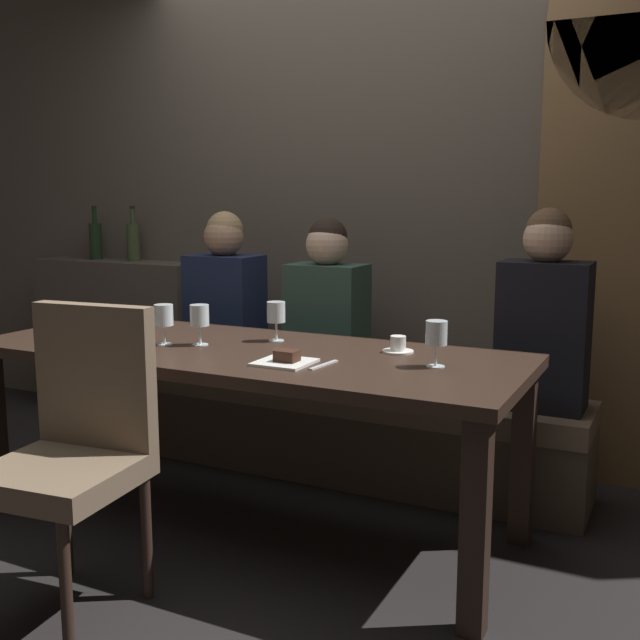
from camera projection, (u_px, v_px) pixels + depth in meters
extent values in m
plane|color=black|center=(247.00, 525.00, 3.06)|extent=(9.00, 9.00, 0.00)
cube|color=brown|center=(366.00, 164.00, 3.90)|extent=(6.00, 0.12, 3.00)
cube|color=brown|center=(640.00, 260.00, 3.32)|extent=(0.90, 0.05, 2.10)
cube|color=#494138|center=(120.00, 338.00, 4.59)|extent=(1.10, 0.28, 0.95)
cube|color=black|center=(475.00, 527.00, 2.25)|extent=(0.08, 0.08, 0.69)
cube|color=black|center=(109.00, 394.00, 3.77)|extent=(0.08, 0.08, 0.69)
cube|color=black|center=(523.00, 456.00, 2.86)|extent=(0.08, 0.08, 0.69)
cube|color=#302119|center=(244.00, 354.00, 2.95)|extent=(2.20, 0.84, 0.04)
cube|color=#4A3C2E|center=(322.00, 436.00, 3.65)|extent=(2.50, 0.40, 0.35)
cube|color=brown|center=(322.00, 391.00, 3.62)|extent=(2.50, 0.44, 0.10)
cylinder|color=#302119|center=(66.00, 588.00, 2.16)|extent=(0.04, 0.04, 0.42)
cylinder|color=#302119|center=(66.00, 517.00, 2.64)|extent=(0.04, 0.04, 0.42)
cylinder|color=#302119|center=(147.00, 538.00, 2.48)|extent=(0.04, 0.04, 0.42)
cube|color=brown|center=(61.00, 475.00, 2.36)|extent=(0.48, 0.48, 0.08)
cube|color=brown|center=(95.00, 376.00, 2.49)|extent=(0.44, 0.10, 0.48)
cube|color=#192342|center=(225.00, 313.00, 3.79)|extent=(0.36, 0.24, 0.59)
sphere|color=tan|center=(224.00, 237.00, 3.73)|extent=(0.20, 0.20, 0.20)
sphere|color=#9E7F56|center=(225.00, 230.00, 3.73)|extent=(0.18, 0.18, 0.18)
cube|color=#2D473D|center=(327.00, 323.00, 3.57)|extent=(0.36, 0.24, 0.56)
sphere|color=#DBB293|center=(327.00, 245.00, 3.51)|extent=(0.20, 0.20, 0.20)
sphere|color=black|center=(328.00, 237.00, 3.51)|extent=(0.18, 0.18, 0.18)
cube|color=black|center=(543.00, 336.00, 3.11)|extent=(0.36, 0.24, 0.62)
sphere|color=tan|center=(548.00, 239.00, 3.04)|extent=(0.20, 0.20, 0.20)
sphere|color=brown|center=(549.00, 230.00, 3.05)|extent=(0.18, 0.18, 0.18)
cylinder|color=black|center=(96.00, 241.00, 4.59)|extent=(0.08, 0.08, 0.22)
cylinder|color=black|center=(94.00, 216.00, 4.56)|extent=(0.03, 0.03, 0.09)
cylinder|color=black|center=(94.00, 207.00, 4.55)|extent=(0.03, 0.03, 0.02)
cylinder|color=#384728|center=(134.00, 243.00, 4.45)|extent=(0.08, 0.08, 0.22)
cylinder|color=#384728|center=(132.00, 216.00, 4.43)|extent=(0.03, 0.03, 0.09)
cylinder|color=black|center=(132.00, 207.00, 4.42)|extent=(0.03, 0.03, 0.02)
cylinder|color=silver|center=(200.00, 345.00, 3.00)|extent=(0.06, 0.06, 0.00)
cylinder|color=silver|center=(200.00, 335.00, 3.00)|extent=(0.01, 0.01, 0.07)
cylinder|color=silver|center=(200.00, 315.00, 2.98)|extent=(0.08, 0.08, 0.08)
cylinder|color=silver|center=(436.00, 366.00, 2.62)|extent=(0.06, 0.06, 0.00)
cylinder|color=silver|center=(436.00, 355.00, 2.61)|extent=(0.01, 0.01, 0.07)
cylinder|color=silver|center=(436.00, 333.00, 2.60)|extent=(0.08, 0.08, 0.08)
cylinder|color=silver|center=(165.00, 344.00, 3.01)|extent=(0.06, 0.06, 0.00)
cylinder|color=silver|center=(164.00, 335.00, 3.00)|extent=(0.01, 0.01, 0.07)
cylinder|color=silver|center=(164.00, 315.00, 2.99)|extent=(0.08, 0.08, 0.08)
cylinder|color=maroon|center=(164.00, 319.00, 2.99)|extent=(0.07, 0.07, 0.04)
cylinder|color=silver|center=(276.00, 341.00, 3.09)|extent=(0.06, 0.06, 0.00)
cylinder|color=silver|center=(276.00, 331.00, 3.08)|extent=(0.01, 0.01, 0.07)
cylinder|color=silver|center=(276.00, 312.00, 3.07)|extent=(0.08, 0.08, 0.08)
cylinder|color=white|center=(398.00, 351.00, 2.86)|extent=(0.12, 0.12, 0.01)
cylinder|color=white|center=(398.00, 343.00, 2.86)|extent=(0.06, 0.06, 0.06)
cylinder|color=brown|center=(398.00, 337.00, 2.85)|extent=(0.05, 0.05, 0.01)
cube|color=white|center=(285.00, 362.00, 2.67)|extent=(0.19, 0.19, 0.01)
cube|color=#381E14|center=(287.00, 356.00, 2.66)|extent=(0.08, 0.06, 0.04)
cube|color=silver|center=(324.00, 365.00, 2.63)|extent=(0.04, 0.17, 0.01)
cube|color=silver|center=(130.00, 346.00, 2.97)|extent=(0.13, 0.12, 0.01)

